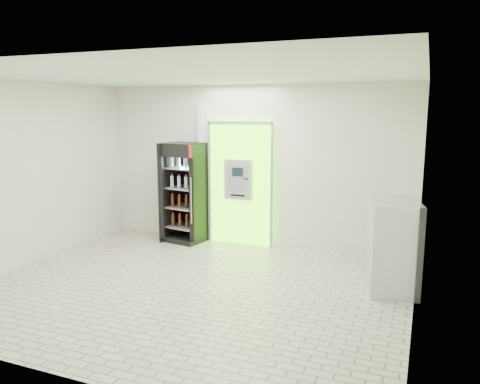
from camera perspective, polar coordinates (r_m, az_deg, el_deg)
The scene contains 7 objects.
ground at distance 6.93m, azimuth -5.92°, elevation -11.52°, with size 6.00×6.00×0.00m, color beige.
room_shell at distance 6.49m, azimuth -6.21°, elevation 3.79°, with size 6.00×6.00×6.00m.
atm_assembly at distance 8.84m, azimuth 0.09°, elevation 1.11°, with size 1.30×0.24×2.33m.
pillar at distance 9.16m, azimuth -4.36°, elevation 2.21°, with size 0.22×0.11×2.60m.
beverage_cooler at distance 9.11m, azimuth -6.65°, elevation -0.29°, with size 0.82×0.77×1.92m.
steel_cabinet at distance 7.00m, azimuth 18.09°, elevation -6.19°, with size 0.84×1.08×1.29m.
exit_sign at distance 7.10m, azimuth 21.54°, elevation 5.96°, with size 0.02×0.22×0.26m.
Camera 1 is at (3.04, -5.69, 2.54)m, focal length 35.00 mm.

